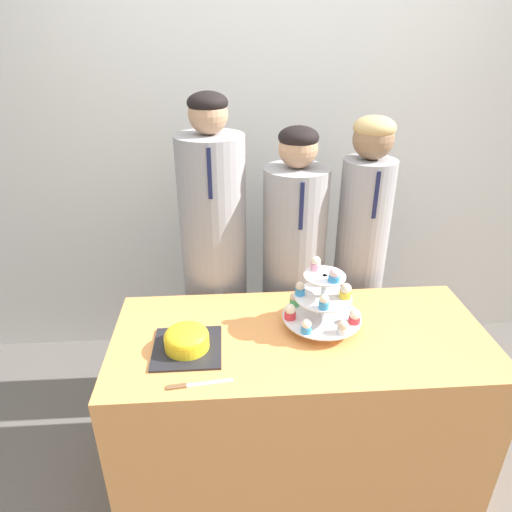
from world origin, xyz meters
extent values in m
cube|color=silver|center=(0.00, 1.44, 1.35)|extent=(9.00, 0.06, 2.70)
cube|color=#EF9951|center=(0.00, 0.34, 0.39)|extent=(1.53, 0.68, 0.78)
cube|color=#232328|center=(-0.46, 0.28, 0.78)|extent=(0.26, 0.26, 0.01)
cylinder|color=yellow|center=(-0.46, 0.28, 0.81)|extent=(0.17, 0.17, 0.05)
ellipsoid|color=yellow|center=(-0.46, 0.28, 0.84)|extent=(0.17, 0.17, 0.06)
cube|color=silver|center=(-0.36, 0.08, 0.78)|extent=(0.16, 0.03, 0.00)
cube|color=brown|center=(-0.48, 0.07, 0.78)|extent=(0.07, 0.03, 0.01)
cylinder|color=silver|center=(0.09, 0.39, 0.90)|extent=(0.02, 0.02, 0.24)
cylinder|color=silver|center=(0.09, 0.39, 0.82)|extent=(0.33, 0.33, 0.01)
cylinder|color=silver|center=(0.09, 0.39, 0.92)|extent=(0.23, 0.23, 0.01)
cylinder|color=silver|center=(0.09, 0.39, 1.02)|extent=(0.17, 0.17, 0.01)
cylinder|color=#3893DB|center=(0.01, 0.28, 0.84)|extent=(0.04, 0.04, 0.03)
sphere|color=white|center=(0.01, 0.28, 0.87)|extent=(0.04, 0.04, 0.04)
cylinder|color=white|center=(0.15, 0.27, 0.84)|extent=(0.04, 0.04, 0.02)
sphere|color=beige|center=(0.15, 0.27, 0.86)|extent=(0.04, 0.04, 0.04)
cylinder|color=#E5333D|center=(0.21, 0.34, 0.84)|extent=(0.05, 0.05, 0.02)
sphere|color=#F4E5C6|center=(0.21, 0.34, 0.86)|extent=(0.04, 0.04, 0.04)
cylinder|color=#3893DB|center=(0.21, 0.46, 0.84)|extent=(0.05, 0.05, 0.03)
sphere|color=white|center=(0.21, 0.46, 0.87)|extent=(0.04, 0.04, 0.04)
cylinder|color=#4CB766|center=(0.12, 0.53, 0.84)|extent=(0.04, 0.04, 0.03)
sphere|color=#F4E5C6|center=(0.12, 0.53, 0.87)|extent=(0.03, 0.03, 0.03)
cylinder|color=#4CB766|center=(-0.01, 0.48, 0.84)|extent=(0.04, 0.04, 0.03)
sphere|color=beige|center=(-0.01, 0.48, 0.87)|extent=(0.04, 0.04, 0.04)
cylinder|color=#E5333D|center=(-0.04, 0.39, 0.84)|extent=(0.05, 0.05, 0.03)
sphere|color=#F4E5C6|center=(-0.04, 0.39, 0.87)|extent=(0.04, 0.04, 0.04)
cylinder|color=#3893DB|center=(0.08, 0.30, 0.94)|extent=(0.04, 0.04, 0.03)
sphere|color=#F4E5C6|center=(0.08, 0.30, 0.96)|extent=(0.04, 0.04, 0.04)
cylinder|color=yellow|center=(0.18, 0.38, 0.94)|extent=(0.05, 0.05, 0.03)
sphere|color=#F4E5C6|center=(0.18, 0.38, 0.96)|extent=(0.05, 0.05, 0.05)
cylinder|color=yellow|center=(0.11, 0.48, 0.93)|extent=(0.04, 0.04, 0.03)
sphere|color=beige|center=(0.11, 0.48, 0.96)|extent=(0.04, 0.04, 0.04)
cylinder|color=#3893DB|center=(0.00, 0.41, 0.94)|extent=(0.04, 0.04, 0.03)
sphere|color=beige|center=(0.00, 0.41, 0.96)|extent=(0.04, 0.04, 0.04)
cylinder|color=pink|center=(0.06, 0.44, 1.03)|extent=(0.04, 0.04, 0.03)
sphere|color=#F4E5C6|center=(0.06, 0.44, 1.06)|extent=(0.04, 0.04, 0.04)
cylinder|color=#3893DB|center=(0.12, 0.34, 1.03)|extent=(0.04, 0.04, 0.02)
sphere|color=silver|center=(0.12, 0.34, 1.06)|extent=(0.04, 0.04, 0.04)
cylinder|color=#939399|center=(-0.35, 0.87, 0.74)|extent=(0.32, 0.32, 1.47)
sphere|color=tan|center=(-0.35, 0.87, 1.56)|extent=(0.17, 0.17, 0.17)
ellipsoid|color=black|center=(-0.35, 0.87, 1.61)|extent=(0.18, 0.18, 0.10)
cube|color=#191E47|center=(-0.35, 0.71, 1.34)|extent=(0.02, 0.01, 0.22)
cylinder|color=#939399|center=(0.04, 0.87, 0.66)|extent=(0.31, 0.31, 1.32)
sphere|color=tan|center=(0.04, 0.87, 1.41)|extent=(0.18, 0.18, 0.18)
ellipsoid|color=black|center=(0.04, 0.87, 1.46)|extent=(0.18, 0.18, 0.10)
cube|color=#191E47|center=(0.04, 0.72, 1.19)|extent=(0.02, 0.01, 0.22)
cylinder|color=#939399|center=(0.39, 0.87, 0.68)|extent=(0.25, 0.25, 1.35)
sphere|color=#8E6B4C|center=(0.39, 0.87, 1.44)|extent=(0.19, 0.19, 0.19)
ellipsoid|color=tan|center=(0.39, 0.87, 1.50)|extent=(0.19, 0.19, 0.10)
cube|color=#191E47|center=(0.39, 0.74, 1.22)|extent=(0.02, 0.01, 0.22)
camera|label=1|loc=(-0.29, -1.16, 1.90)|focal=32.00mm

